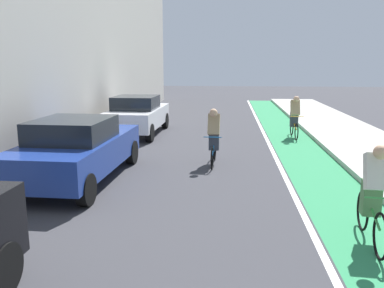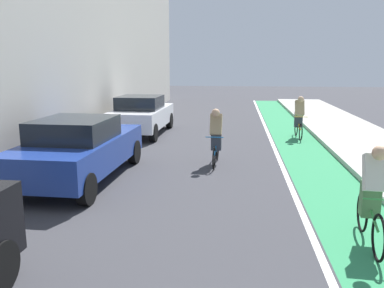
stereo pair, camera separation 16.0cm
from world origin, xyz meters
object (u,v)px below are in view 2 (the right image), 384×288
(parked_sedan_blue, at_px, (79,148))
(cyclist_far, at_px, (299,116))
(cyclist_mid, at_px, (372,195))
(cyclist_trailing, at_px, (216,136))
(parked_sedan_white, at_px, (141,114))

(parked_sedan_blue, distance_m, cyclist_far, 8.72)
(cyclist_mid, bearing_deg, cyclist_far, 88.54)
(cyclist_trailing, bearing_deg, parked_sedan_blue, -149.87)
(parked_sedan_white, xyz_separation_m, cyclist_trailing, (3.20, -4.56, 0.02))
(parked_sedan_white, bearing_deg, cyclist_trailing, -54.98)
(parked_sedan_blue, xyz_separation_m, cyclist_trailing, (3.20, 1.86, 0.02))
(cyclist_mid, height_order, cyclist_trailing, cyclist_mid)
(cyclist_trailing, distance_m, cyclist_far, 5.26)
(cyclist_trailing, relative_size, cyclist_far, 1.00)
(parked_sedan_white, xyz_separation_m, cyclist_far, (6.08, -0.17, 0.06))
(parked_sedan_blue, relative_size, cyclist_trailing, 2.73)
(cyclist_mid, xyz_separation_m, cyclist_far, (0.23, 9.15, 0.03))
(parked_sedan_white, relative_size, cyclist_trailing, 2.54)
(parked_sedan_blue, distance_m, parked_sedan_white, 6.42)
(parked_sedan_blue, bearing_deg, cyclist_far, 45.78)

